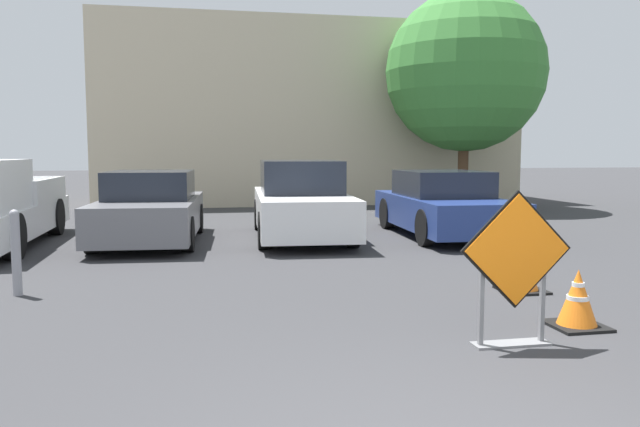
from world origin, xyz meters
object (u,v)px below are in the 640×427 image
object	(u,v)px
parked_car_third	(443,205)
bollard_nearest	(16,250)
road_closed_sign	(516,263)
parked_car_nearest	(151,209)
traffic_cone_second	(523,268)
traffic_cone_nearest	(578,299)
parked_car_second	(301,202)

from	to	relation	value
parked_car_third	bollard_nearest	distance (m)	8.28
road_closed_sign	parked_car_nearest	world-z (taller)	road_closed_sign
road_closed_sign	parked_car_third	world-z (taller)	road_closed_sign
parked_car_third	bollard_nearest	size ratio (longest dim) A/B	4.22
bollard_nearest	traffic_cone_second	bearing A→B (deg)	-9.13
traffic_cone_second	bollard_nearest	world-z (taller)	bollard_nearest
bollard_nearest	parked_car_third	bearing A→B (deg)	29.96
traffic_cone_nearest	parked_car_third	bearing A→B (deg)	78.87
parked_car_second	parked_car_nearest	bearing A→B (deg)	5.50
traffic_cone_nearest	traffic_cone_second	bearing A→B (deg)	79.85
parked_car_nearest	parked_car_second	world-z (taller)	parked_car_second
parked_car_second	bollard_nearest	distance (m)	6.11
road_closed_sign	parked_car_third	distance (m)	7.48
parked_car_third	bollard_nearest	bearing A→B (deg)	32.26
traffic_cone_nearest	parked_car_nearest	bearing A→B (deg)	123.56
parked_car_second	bollard_nearest	size ratio (longest dim) A/B	4.52
traffic_cone_second	parked_car_third	xyz separation A→B (m)	(1.04, 5.12, 0.34)
traffic_cone_nearest	parked_car_nearest	distance (m)	8.28
parked_car_nearest	parked_car_second	xyz separation A→B (m)	(2.95, 0.08, 0.08)
parked_car_third	traffic_cone_nearest	bearing A→B (deg)	81.16
road_closed_sign	parked_car_nearest	xyz separation A→B (m)	(-3.65, 7.34, -0.12)
traffic_cone_second	parked_car_nearest	size ratio (longest dim) A/B	0.14
traffic_cone_nearest	traffic_cone_second	xyz separation A→B (m)	(0.28, 1.57, 0.02)
parked_car_second	traffic_cone_nearest	bearing A→B (deg)	107.09
road_closed_sign	traffic_cone_second	world-z (taller)	road_closed_sign
parked_car_third	bollard_nearest	xyz separation A→B (m)	(-7.17, -4.13, -0.08)
parked_car_nearest	parked_car_third	xyz separation A→B (m)	(5.89, -0.20, -0.00)
road_closed_sign	parked_car_second	distance (m)	7.45
parked_car_nearest	bollard_nearest	world-z (taller)	parked_car_nearest
bollard_nearest	parked_car_second	bearing A→B (deg)	46.23
bollard_nearest	traffic_cone_nearest	bearing A→B (deg)	-23.63
traffic_cone_nearest	parked_car_third	distance (m)	6.83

